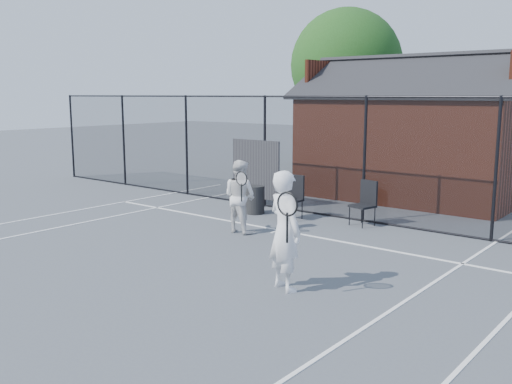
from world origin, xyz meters
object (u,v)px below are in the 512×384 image
Objects in this scene: player_back at (240,196)px; chair_right at (290,198)px; player_front at (285,231)px; clubhouse at (415,143)px; waste_bin at (255,200)px; chair_left at (362,204)px.

player_back reaches higher than chair_right.
player_front reaches higher than player_back.
chair_right is at bearing -101.53° from clubhouse.
player_back is at bearing -93.39° from chair_right.
clubhouse is at bearing 66.70° from waste_bin.
chair_right is (0.11, 1.76, -0.28)m from player_back.
chair_left is at bearing 104.25° from player_front.
player_front is 4.86m from chair_left.
player_front is 5.11m from chair_right.
clubhouse is at bearing 113.33° from chair_left.
chair_left is (1.81, 2.26, -0.29)m from player_back.
chair_left is at bearing 16.48° from chair_right.
chair_left is at bearing -80.96° from clubhouse.
chair_right is (-1.00, -4.90, -1.08)m from clubhouse.
player_front is 1.17× the size of player_back.
chair_left is (-1.19, 4.70, -0.43)m from player_front.
player_back is (-3.00, 2.43, -0.14)m from player_front.
clubhouse reaches higher than player_back.
clubhouse is 5.48m from waste_bin.
player_back is at bearing 140.94° from player_front.
chair_right is at bearing -149.32° from chair_left.
chair_right reaches higher than waste_bin.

